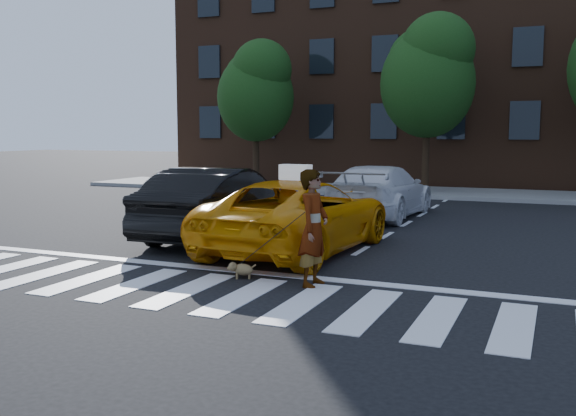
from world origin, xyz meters
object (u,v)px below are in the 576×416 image
Objects in this scene: black_sedan at (219,203)px; tree_mid at (429,72)px; white_suv at (380,191)px; taxi at (299,215)px; dog at (241,269)px; woman at (314,228)px; tree_left at (256,88)px.

tree_mid is at bearing -103.30° from black_sedan.
tree_mid is 1.33× the size of white_suv.
taxi is 11.50× the size of dog.
woman reaches higher than taxi.
dog is at bearing 94.11° from taxi.
taxi is at bearing 160.16° from black_sedan.
black_sedan is at bearing -101.60° from tree_mid.
woman is at bearing 119.74° from taxi.
tree_mid is 16.59m from dog.
white_suv reaches higher than dog.
black_sedan is at bearing -14.88° from taxi.
tree_mid reaches higher than taxi.
woman is at bearing 134.92° from black_sedan.
taxi is at bearing -90.67° from tree_mid.
tree_mid is 3.66× the size of woman.
tree_mid is 13.74m from taxi.
tree_mid is 1.37× the size of black_sedan.
white_suv is (0.18, 5.96, 0.01)m from taxi.
black_sedan is 0.96× the size of white_suv.
tree_mid reaches higher than dog.
white_suv reaches higher than taxi.
taxi is at bearing 65.93° from dog.
black_sedan reaches higher than white_suv.
tree_left is 1.21× the size of white_suv.
dog is (-0.11, -15.91, -4.68)m from tree_mid.
tree_left is 13.45× the size of dog.
tree_left is 7.51m from tree_mid.
tree_mid reaches higher than tree_left.
white_suv is at bearing 10.41° from woman.
tree_left is 1.26× the size of black_sedan.
dog is (2.42, -3.57, -0.68)m from black_sedan.
tree_left reaches higher than black_sedan.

